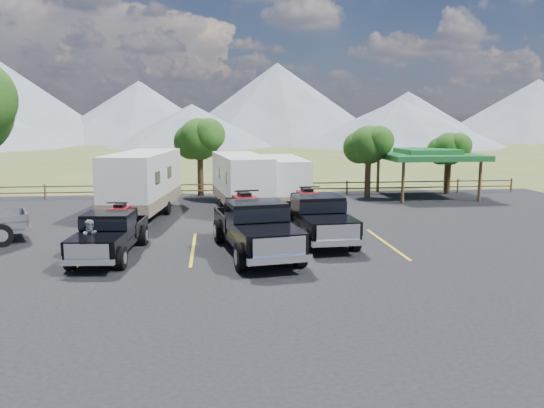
{
  "coord_description": "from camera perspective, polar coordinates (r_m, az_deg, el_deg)",
  "views": [
    {
      "loc": [
        -1.15,
        -16.89,
        5.18
      ],
      "look_at": [
        1.32,
        5.21,
        1.6
      ],
      "focal_mm": 35.0,
      "sensor_mm": 36.0,
      "label": 1
    }
  ],
  "objects": [
    {
      "name": "stall_lines",
      "position": [
        21.54,
        -3.14,
        -4.66
      ],
      "size": [
        12.12,
        5.5,
        0.01
      ],
      "color": "yellow",
      "rests_on": "asphalt_lot"
    },
    {
      "name": "tree_north",
      "position": [
        35.94,
        -7.83,
        6.91
      ],
      "size": [
        3.46,
        3.24,
        5.25
      ],
      "color": "black",
      "rests_on": "ground"
    },
    {
      "name": "asphalt_lot",
      "position": [
        20.58,
        -2.98,
        -5.39
      ],
      "size": [
        44.0,
        34.0,
        0.04
      ],
      "primitive_type": "cube",
      "color": "black",
      "rests_on": "ground"
    },
    {
      "name": "rig_left",
      "position": [
        20.96,
        -16.99,
        -2.91
      ],
      "size": [
        2.36,
        5.77,
        1.88
      ],
      "rotation": [
        0.0,
        0.0,
        -0.09
      ],
      "color": "black",
      "rests_on": "asphalt_lot"
    },
    {
      "name": "rail_fence",
      "position": [
        35.82,
        -1.28,
        1.8
      ],
      "size": [
        36.12,
        0.12,
        1.0
      ],
      "color": "brown",
      "rests_on": "ground"
    },
    {
      "name": "ground",
      "position": [
        17.7,
        -2.4,
        -7.87
      ],
      "size": [
        320.0,
        320.0,
        0.0
      ],
      "primitive_type": "plane",
      "color": "#4C5825",
      "rests_on": "ground"
    },
    {
      "name": "person_b",
      "position": [
        19.96,
        -18.83,
        -3.89
      ],
      "size": [
        0.85,
        0.7,
        1.61
      ],
      "primitive_type": "imported",
      "rotation": [
        0.0,
        0.0,
        0.12
      ],
      "color": "slate",
      "rests_on": "asphalt_lot"
    },
    {
      "name": "mountain_range",
      "position": [
        123.07,
        -9.54,
        10.26
      ],
      "size": [
        209.0,
        71.0,
        20.0
      ],
      "color": "slate",
      "rests_on": "ground"
    },
    {
      "name": "tree_ne_b",
      "position": [
        38.5,
        18.49,
        5.62
      ],
      "size": [
        2.77,
        2.59,
        4.27
      ],
      "color": "black",
      "rests_on": "ground"
    },
    {
      "name": "trailer_right",
      "position": [
        31.52,
        1.23,
        2.52
      ],
      "size": [
        2.32,
        8.28,
        2.88
      ],
      "rotation": [
        0.0,
        0.0,
        0.03
      ],
      "color": "white",
      "rests_on": "asphalt_lot"
    },
    {
      "name": "tree_ne_a",
      "position": [
        35.42,
        10.3,
        6.25
      ],
      "size": [
        3.11,
        2.92,
        4.76
      ],
      "color": "black",
      "rests_on": "ground"
    },
    {
      "name": "rig_center",
      "position": [
        20.41,
        -1.87,
        -2.27
      ],
      "size": [
        3.23,
        7.12,
        2.29
      ],
      "rotation": [
        0.0,
        0.0,
        0.16
      ],
      "color": "black",
      "rests_on": "asphalt_lot"
    },
    {
      "name": "rig_right",
      "position": [
        22.8,
        4.8,
        -1.26
      ],
      "size": [
        2.58,
        6.55,
        2.15
      ],
      "rotation": [
        0.0,
        0.0,
        0.06
      ],
      "color": "black",
      "rests_on": "asphalt_lot"
    },
    {
      "name": "pavilion",
      "position": [
        36.8,
        16.32,
        5.05
      ],
      "size": [
        6.2,
        6.2,
        3.22
      ],
      "color": "brown",
      "rests_on": "ground"
    },
    {
      "name": "trailer_left",
      "position": [
        29.05,
        -13.7,
        2.23
      ],
      "size": [
        3.55,
        9.81,
        3.39
      ],
      "rotation": [
        0.0,
        0.0,
        -0.13
      ],
      "color": "white",
      "rests_on": "asphalt_lot"
    },
    {
      "name": "trailer_center",
      "position": [
        29.95,
        -3.33,
        2.43
      ],
      "size": [
        3.22,
        9.11,
        3.15
      ],
      "rotation": [
        0.0,
        0.0,
        0.12
      ],
      "color": "white",
      "rests_on": "asphalt_lot"
    }
  ]
}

